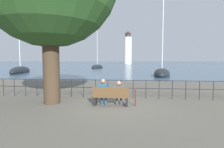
% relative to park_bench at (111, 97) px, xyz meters
% --- Properties ---
extents(ground_plane, '(1000.00, 1000.00, 0.00)m').
position_rel_park_bench_xyz_m(ground_plane, '(0.00, 0.06, -0.43)').
color(ground_plane, '#605B51').
extents(harbor_water, '(600.00, 300.00, 0.01)m').
position_rel_park_bench_xyz_m(harbor_water, '(0.00, 160.17, -0.42)').
color(harbor_water, '#47607A').
rests_on(harbor_water, ground_plane).
extents(park_bench, '(1.69, 0.45, 0.90)m').
position_rel_park_bench_xyz_m(park_bench, '(0.00, 0.00, 0.00)').
color(park_bench, brown).
rests_on(park_bench, ground_plane).
extents(seated_person_left, '(0.43, 0.35, 1.26)m').
position_rel_park_bench_xyz_m(seated_person_left, '(-0.37, 0.07, 0.26)').
color(seated_person_left, navy).
rests_on(seated_person_left, ground_plane).
extents(seated_person_right, '(0.46, 0.35, 1.18)m').
position_rel_park_bench_xyz_m(seated_person_right, '(0.37, 0.08, 0.23)').
color(seated_person_right, '#4C4C51').
rests_on(seated_person_right, ground_plane).
extents(promenade_railing, '(15.07, 0.04, 1.05)m').
position_rel_park_bench_xyz_m(promenade_railing, '(0.00, 1.77, 0.27)').
color(promenade_railing, black).
rests_on(promenade_railing, ground_plane).
extents(closed_umbrella, '(0.09, 0.09, 0.85)m').
position_rel_park_bench_xyz_m(closed_umbrella, '(1.15, 0.09, 0.05)').
color(closed_umbrella, maroon).
rests_on(closed_umbrella, ground_plane).
extents(sailboat_0, '(4.16, 8.36, 7.44)m').
position_rel_park_bench_xyz_m(sailboat_0, '(-18.30, 20.75, -0.08)').
color(sailboat_0, black).
rests_on(sailboat_0, ground_plane).
extents(sailboat_1, '(3.46, 6.91, 12.55)m').
position_rel_park_bench_xyz_m(sailboat_1, '(-8.54, 41.73, -0.07)').
color(sailboat_1, black).
rests_on(sailboat_1, ground_plane).
extents(sailboat_2, '(3.23, 5.40, 12.20)m').
position_rel_park_bench_xyz_m(sailboat_2, '(5.25, 16.43, -0.04)').
color(sailboat_2, black).
rests_on(sailboat_2, ground_plane).
extents(harbor_lighthouse, '(5.75, 5.75, 23.64)m').
position_rel_park_bench_xyz_m(harbor_lighthouse, '(-0.86, 121.12, 10.57)').
color(harbor_lighthouse, silver).
rests_on(harbor_lighthouse, ground_plane).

